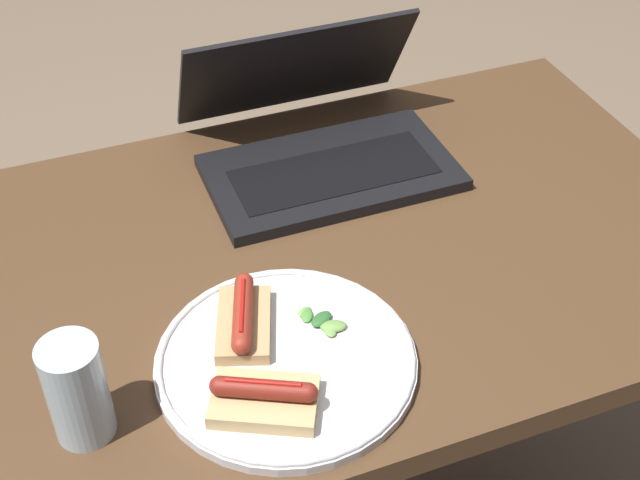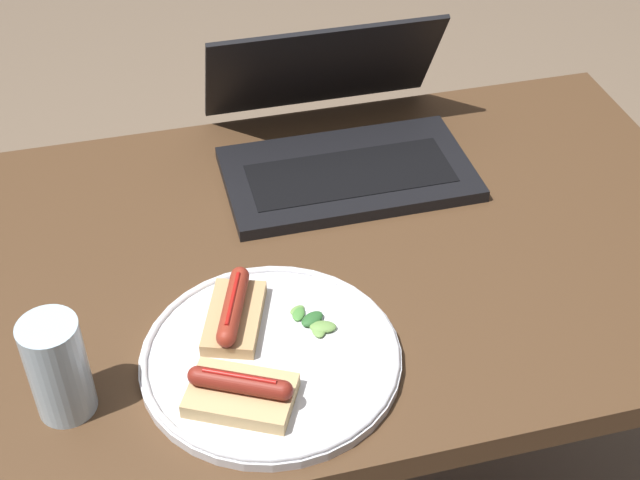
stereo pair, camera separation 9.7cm
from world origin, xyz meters
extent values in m
cube|color=#4C331E|center=(0.00, 0.00, 0.74)|extent=(1.22, 0.67, 0.04)
cylinder|color=#4C331E|center=(0.53, 0.26, 0.36)|extent=(0.06, 0.06, 0.73)
cube|color=black|center=(0.13, 0.14, 0.77)|extent=(0.35, 0.20, 0.02)
cube|color=black|center=(0.13, 0.13, 0.78)|extent=(0.29, 0.11, 0.00)
cube|color=black|center=(0.13, 0.29, 0.86)|extent=(0.35, 0.10, 0.17)
cube|color=#0C1433|center=(0.13, 0.29, 0.87)|extent=(0.32, 0.08, 0.15)
cylinder|color=silver|center=(-0.05, -0.17, 0.77)|extent=(0.30, 0.30, 0.01)
torus|color=silver|center=(-0.05, -0.17, 0.78)|extent=(0.29, 0.29, 0.01)
cube|color=tan|center=(-0.09, -0.23, 0.78)|extent=(0.13, 0.12, 0.02)
cylinder|color=maroon|center=(-0.09, -0.23, 0.80)|extent=(0.09, 0.06, 0.02)
sphere|color=maroon|center=(-0.05, -0.25, 0.80)|extent=(0.02, 0.02, 0.02)
sphere|color=maroon|center=(-0.13, -0.21, 0.80)|extent=(0.02, 0.02, 0.02)
cylinder|color=red|center=(-0.09, -0.23, 0.81)|extent=(0.07, 0.04, 0.01)
cube|color=tan|center=(-0.08, -0.11, 0.78)|extent=(0.10, 0.13, 0.02)
cylinder|color=maroon|center=(-0.08, -0.11, 0.80)|extent=(0.05, 0.10, 0.02)
sphere|color=maroon|center=(-0.06, -0.06, 0.80)|extent=(0.02, 0.02, 0.02)
sphere|color=maroon|center=(-0.09, -0.16, 0.80)|extent=(0.02, 0.02, 0.02)
cylinder|color=red|center=(-0.08, -0.11, 0.81)|extent=(0.03, 0.08, 0.01)
ellipsoid|color=#2D662D|center=(0.01, -0.13, 0.78)|extent=(0.04, 0.03, 0.01)
ellipsoid|color=#709E4C|center=(0.02, -0.15, 0.78)|extent=(0.03, 0.03, 0.01)
ellipsoid|color=#4C8E3D|center=(0.00, -0.12, 0.78)|extent=(0.02, 0.03, 0.01)
ellipsoid|color=#709E4C|center=(0.02, -0.15, 0.78)|extent=(0.02, 0.03, 0.01)
ellipsoid|color=#709E4C|center=(0.00, -0.11, 0.78)|extent=(0.02, 0.02, 0.00)
cylinder|color=silver|center=(-0.27, -0.18, 0.82)|extent=(0.06, 0.06, 0.12)
camera|label=1|loc=(-0.25, -0.82, 1.53)|focal=50.00mm
camera|label=2|loc=(-0.16, -0.85, 1.53)|focal=50.00mm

